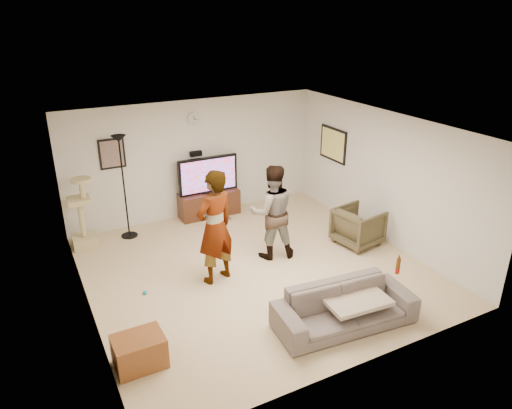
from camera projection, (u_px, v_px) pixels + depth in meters
name	position (u px, v px, depth m)	size (l,w,h in m)	color
floor	(255.00, 269.00, 8.25)	(5.50, 5.50, 0.02)	tan
ceiling	(255.00, 127.00, 7.28)	(5.50, 5.50, 0.02)	white
wall_back	(195.00, 159.00, 10.02)	(5.50, 0.04, 2.50)	silver
wall_front	(363.00, 282.00, 5.52)	(5.50, 0.04, 2.50)	silver
wall_left	(80.00, 237.00, 6.59)	(0.04, 5.50, 2.50)	silver
wall_right	(383.00, 177.00, 8.94)	(0.04, 5.50, 2.50)	silver
wall_clock	(194.00, 119.00, 9.66)	(0.26, 0.26, 0.04)	white
wall_speaker	(196.00, 154.00, 9.92)	(0.25, 0.10, 0.10)	black
picture_back	(112.00, 154.00, 9.14)	(0.42, 0.03, 0.52)	#705A54
picture_right	(333.00, 144.00, 10.15)	(0.03, 0.78, 0.62)	#EEE06D
tv_stand	(209.00, 204.00, 10.27)	(1.31, 0.45, 0.55)	#3A1E11
console_box	(221.00, 219.00, 10.08)	(0.40, 0.30, 0.07)	silver
tv	(208.00, 175.00, 10.01)	(1.31, 0.08, 0.78)	black
tv_screen	(209.00, 175.00, 9.98)	(1.21, 0.01, 0.69)	#4A61D4
floor_lamp	(124.00, 188.00, 9.03)	(0.32, 0.32, 2.05)	black
cat_tree	(81.00, 213.00, 8.77)	(0.44, 0.44, 1.38)	tan
person_left	(215.00, 227.00, 7.56)	(0.70, 0.46, 1.93)	gray
person_right	(272.00, 212.00, 8.36)	(0.85, 0.66, 1.74)	teal
sofa	(345.00, 307.00, 6.68)	(2.02, 0.79, 0.59)	#605450
throw_blanket	(354.00, 298.00, 6.70)	(0.90, 0.70, 0.06)	#C7AE96
beer_bottle	(398.00, 266.00, 6.91)	(0.06, 0.06, 0.25)	#602F0A
armchair	(358.00, 226.00, 8.99)	(0.77, 0.80, 0.72)	#403924
side_table	(139.00, 351.00, 5.95)	(0.63, 0.47, 0.42)	brown
toy_ball	(145.00, 293.00, 7.49)	(0.06, 0.06, 0.06)	#0385A9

